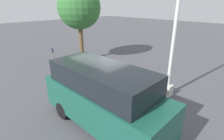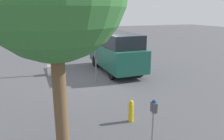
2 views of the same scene
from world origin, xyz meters
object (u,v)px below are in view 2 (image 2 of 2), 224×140
object	(u,v)px
lamp_post	(50,45)
fire_hydrant	(131,111)
parking_meter_near	(96,60)
parked_van	(116,51)
parking_meter_far	(154,112)

from	to	relation	value
lamp_post	fire_hydrant	size ratio (longest dim) A/B	7.51
parking_meter_near	parked_van	xyz separation A→B (m)	(1.64, -1.75, 0.07)
parking_meter_far	parked_van	xyz separation A→B (m)	(7.41, -1.96, 0.25)
fire_hydrant	parked_van	bearing A→B (deg)	-17.56
parking_meter_near	lamp_post	xyz separation A→B (m)	(2.20, 1.97, 0.55)
parking_meter_near	parked_van	size ratio (longest dim) A/B	0.32
parked_van	fire_hydrant	world-z (taller)	parked_van
parked_van	fire_hydrant	bearing A→B (deg)	162.36
lamp_post	parked_van	xyz separation A→B (m)	(-0.57, -3.72, -0.48)
parking_meter_far	fire_hydrant	size ratio (longest dim) A/B	1.79
parking_meter_near	parked_van	world-z (taller)	parked_van
parking_meter_far	lamp_post	xyz separation A→B (m)	(7.98, 1.76, 0.73)
lamp_post	fire_hydrant	xyz separation A→B (m)	(-6.55, -1.83, -1.34)
parking_meter_near	parking_meter_far	world-z (taller)	parking_meter_near
lamp_post	parked_van	size ratio (longest dim) A/B	1.14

